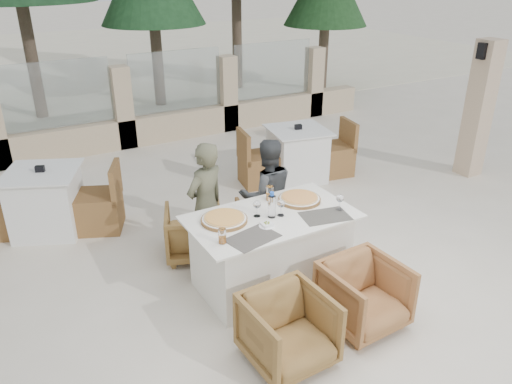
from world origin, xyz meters
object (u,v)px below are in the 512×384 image
olive_dish (267,224)px  diner_left (206,205)px  armchair_near_right (364,295)px  armchair_far_right (267,226)px  bg_table_a (46,202)px  armchair_near_left (288,330)px  pizza_right (299,198)px  water_bottle (272,205)px  armchair_far_left (194,232)px  beer_glass_left (222,236)px  beer_glass_right (270,193)px  diner_right (267,195)px  bg_table_b (297,154)px  wine_glass_corner (340,201)px  wine_glass_near (281,207)px  dining_table (271,251)px  pizza_left (224,219)px  wine_glass_centre (257,208)px

olive_dish → diner_left: diner_left is taller
olive_dish → armchair_near_right: 1.06m
armchair_far_right → armchair_near_right: (0.08, -1.53, 0.02)m
armchair_far_right → bg_table_a: (-2.06, 1.67, 0.10)m
armchair_near_left → bg_table_a: bearing=110.0°
pizza_right → armchair_far_right: size_ratio=0.68×
water_bottle → armchair_far_left: (-0.44, 0.90, -0.62)m
beer_glass_left → beer_glass_right: 0.95m
pizza_right → diner_left: bearing=145.7°
diner_right → bg_table_b: diner_right is taller
beer_glass_right → armchair_near_right: size_ratio=0.22×
beer_glass_left → armchair_far_right: size_ratio=0.22×
beer_glass_right → bg_table_b: beer_glass_right is taller
wine_glass_corner → bg_table_b: bearing=64.7°
armchair_near_left → armchair_near_right: bearing=1.8°
beer_glass_left → armchair_far_right: beer_glass_left is taller
water_bottle → wine_glass_near: size_ratio=1.40×
water_bottle → beer_glass_left: 0.65m
dining_table → pizza_left: size_ratio=3.67×
pizza_right → wine_glass_near: 0.39m
olive_dish → beer_glass_left: bearing=-172.7°
diner_left → beer_glass_left: bearing=52.5°
beer_glass_left → olive_dish: bearing=7.3°
armchair_far_left → diner_left: size_ratio=0.45×
wine_glass_near → armchair_near_left: wine_glass_near is taller
dining_table → pizza_right: (0.42, 0.14, 0.41)m
beer_glass_left → olive_dish: (0.48, 0.06, -0.05)m
beer_glass_left → pizza_right: bearing=18.9°
diner_left → beer_glass_right: bearing=123.4°
pizza_left → bg_table_b: pizza_left is taller
armchair_far_left → armchair_far_right: (0.76, -0.29, 0.00)m
diner_left → dining_table: bearing=96.9°
wine_glass_near → armchair_far_right: wine_glass_near is taller
armchair_far_left → armchair_near_left: (0.01, -1.87, 0.02)m
wine_glass_corner → pizza_left: bearing=162.2°
pizza_right → wine_glass_centre: size_ratio=2.32×
dining_table → beer_glass_left: (-0.63, -0.21, 0.45)m
armchair_near_left → diner_right: (0.78, 1.63, 0.34)m
dining_table → bg_table_b: size_ratio=0.98×
beer_glass_right → diner_right: bearing=63.1°
wine_glass_centre → beer_glass_right: size_ratio=1.23×
olive_dish → diner_right: (0.48, 0.80, -0.15)m
wine_glass_corner → diner_left: 1.37m
armchair_near_right → armchair_near_left: bearing=-178.5°
wine_glass_corner → diner_left: (-1.01, 0.90, -0.18)m
pizza_right → water_bottle: bearing=-159.6°
wine_glass_corner → diner_right: diner_right is taller
dining_table → armchair_far_right: 0.68m
wine_glass_centre → armchair_near_right: (0.52, -0.99, -0.56)m
bg_table_a → bg_table_b: same height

